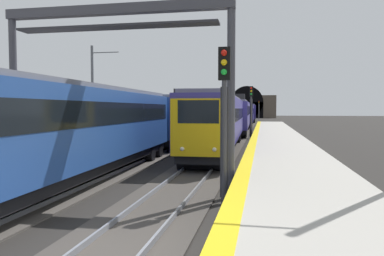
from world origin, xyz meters
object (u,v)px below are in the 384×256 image
catenary_mast_far (93,94)px  railway_signal_mid (251,107)px  railway_signal_near (224,110)px  railway_signal_far (259,108)px  overhead_signal_gantry (116,51)px  train_adjacent_platform (151,120)px  train_main_approaching (243,114)px

catenary_mast_far → railway_signal_mid: bearing=-53.9°
railway_signal_near → railway_signal_far: railway_signal_far is taller
railway_signal_far → overhead_signal_gantry: overhead_signal_gantry is taller
overhead_signal_gantry → catenary_mast_far: bearing=28.4°
railway_signal_far → catenary_mast_far: bearing=-9.4°
catenary_mast_far → railway_signal_near: bearing=-143.3°
overhead_signal_gantry → catenary_mast_far: catenary_mast_far is taller
train_adjacent_platform → railway_signal_near: (-12.20, -6.26, 0.73)m
train_adjacent_platform → overhead_signal_gantry: 11.80m
railway_signal_near → overhead_signal_gantry: 4.71m
train_main_approaching → catenary_mast_far: catenary_mast_far is taller
train_adjacent_platform → railway_signal_mid: (14.41, -6.26, 0.91)m
train_main_approaching → train_adjacent_platform: size_ratio=1.94×
train_adjacent_platform → railway_signal_mid: 15.74m
train_adjacent_platform → catenary_mast_far: size_ratio=5.02×
train_main_approaching → train_adjacent_platform: train_adjacent_platform is taller
railway_signal_far → overhead_signal_gantry: bearing=-2.5°
overhead_signal_gantry → railway_signal_far: bearing=-2.5°
train_main_approaching → railway_signal_mid: bearing=4.4°
overhead_signal_gantry → railway_signal_mid: bearing=-9.1°
train_adjacent_platform → catenary_mast_far: (5.04, 6.61, 1.97)m
train_adjacent_platform → railway_signal_mid: bearing=155.4°
overhead_signal_gantry → railway_signal_near: bearing=-103.3°
railway_signal_mid → overhead_signal_gantry: overhead_signal_gantry is taller
train_main_approaching → overhead_signal_gantry: size_ratio=9.39×
railway_signal_near → catenary_mast_far: catenary_mast_far is taller
railway_signal_mid → overhead_signal_gantry: 26.04m
railway_signal_mid → catenary_mast_far: (-9.37, 12.87, 1.06)m
railway_signal_mid → overhead_signal_gantry: size_ratio=0.62×
train_main_approaching → overhead_signal_gantry: (-44.78, 2.18, 2.91)m
train_adjacent_platform → train_main_approaching: bearing=171.5°
train_adjacent_platform → railway_signal_mid: size_ratio=7.80×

